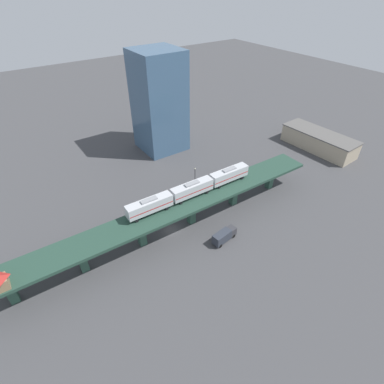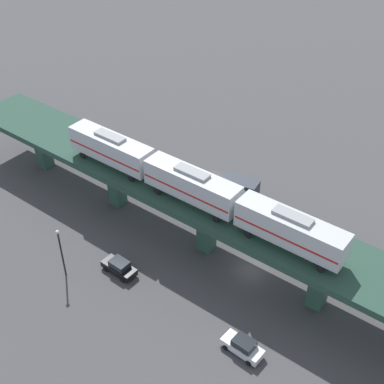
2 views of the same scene
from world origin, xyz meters
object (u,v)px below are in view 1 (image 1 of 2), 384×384
(delivery_truck, at_px, (224,236))
(warehouse_building, at_px, (319,141))
(subway_train, at_px, (192,189))
(street_car_white, at_px, (136,215))
(street_lamp, at_px, (195,176))
(street_car_black, at_px, (189,195))
(office_tower, at_px, (159,102))

(delivery_truck, distance_m, warehouse_building, 64.46)
(subway_train, xyz_separation_m, street_car_white, (-9.19, -12.91, -9.18))
(street_lamp, distance_m, warehouse_building, 54.56)
(street_car_black, bearing_deg, subway_train, -30.17)
(subway_train, xyz_separation_m, warehouse_building, (-5.08, 63.73, -6.71))
(delivery_truck, bearing_deg, warehouse_building, 105.50)
(street_car_white, relative_size, office_tower, 0.13)
(subway_train, bearing_deg, street_car_black, 149.83)
(office_tower, bearing_deg, street_car_black, -16.46)
(subway_train, height_order, delivery_truck, subway_train)
(street_car_white, bearing_deg, subway_train, 54.54)
(street_car_black, relative_size, street_lamp, 0.65)
(delivery_truck, xyz_separation_m, street_lamp, (-24.23, 7.99, 2.35))
(street_car_black, distance_m, warehouse_building, 59.14)
(street_car_white, height_order, street_lamp, street_lamp)
(subway_train, relative_size, delivery_truck, 5.01)
(street_car_black, relative_size, delivery_truck, 0.60)
(street_car_black, xyz_separation_m, warehouse_building, (3.03, 59.01, 2.47))
(street_car_black, bearing_deg, office_tower, 163.54)
(street_car_black, distance_m, delivery_truck, 20.50)
(street_car_black, bearing_deg, delivery_truck, -8.65)
(street_car_white, distance_m, street_lamp, 22.94)
(street_car_white, distance_m, office_tower, 45.84)
(subway_train, distance_m, street_car_white, 18.32)
(subway_train, distance_m, office_tower, 44.82)
(street_lamp, relative_size, office_tower, 0.19)
(street_car_black, height_order, office_tower, office_tower)
(street_lamp, height_order, office_tower, office_tower)
(street_car_black, height_order, delivery_truck, delivery_truck)
(street_car_black, bearing_deg, warehouse_building, 87.06)
(subway_train, relative_size, street_car_white, 8.24)
(street_lamp, bearing_deg, street_car_black, -50.99)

